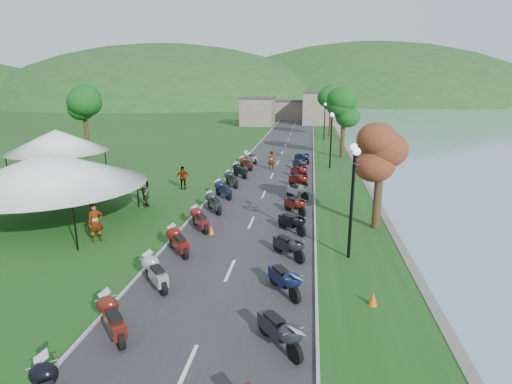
{
  "coord_description": "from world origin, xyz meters",
  "views": [
    {
      "loc": [
        3.13,
        1.08,
        7.49
      ],
      "look_at": [
        0.02,
        23.89,
        1.3
      ],
      "focal_mm": 28.0,
      "sensor_mm": 36.0,
      "label": 1
    }
  ],
  "objects_px": {
    "vendor_tent_main": "(51,188)",
    "pedestrian_c": "(93,202)",
    "pedestrian_b": "(118,195)",
    "pedestrian_a": "(98,241)"
  },
  "relations": [
    {
      "from": "vendor_tent_main",
      "to": "pedestrian_c",
      "type": "xyz_separation_m",
      "value": [
        -0.12,
        4.23,
        -2.0
      ]
    },
    {
      "from": "vendor_tent_main",
      "to": "pedestrian_c",
      "type": "height_order",
      "value": "vendor_tent_main"
    },
    {
      "from": "pedestrian_b",
      "to": "pedestrian_c",
      "type": "height_order",
      "value": "pedestrian_b"
    },
    {
      "from": "pedestrian_b",
      "to": "pedestrian_c",
      "type": "relative_size",
      "value": 1.01
    },
    {
      "from": "vendor_tent_main",
      "to": "pedestrian_c",
      "type": "relative_size",
      "value": 4.35
    },
    {
      "from": "pedestrian_c",
      "to": "pedestrian_b",
      "type": "bearing_deg",
      "value": 126.97
    },
    {
      "from": "vendor_tent_main",
      "to": "pedestrian_a",
      "type": "xyz_separation_m",
      "value": [
        3.77,
        -2.27,
        -2.0
      ]
    },
    {
      "from": "vendor_tent_main",
      "to": "pedestrian_b",
      "type": "relative_size",
      "value": 4.33
    },
    {
      "from": "pedestrian_a",
      "to": "pedestrian_b",
      "type": "distance_m",
      "value": 8.68
    },
    {
      "from": "pedestrian_a",
      "to": "pedestrian_b",
      "type": "xyz_separation_m",
      "value": [
        -2.93,
        8.17,
        0.0
      ]
    }
  ]
}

